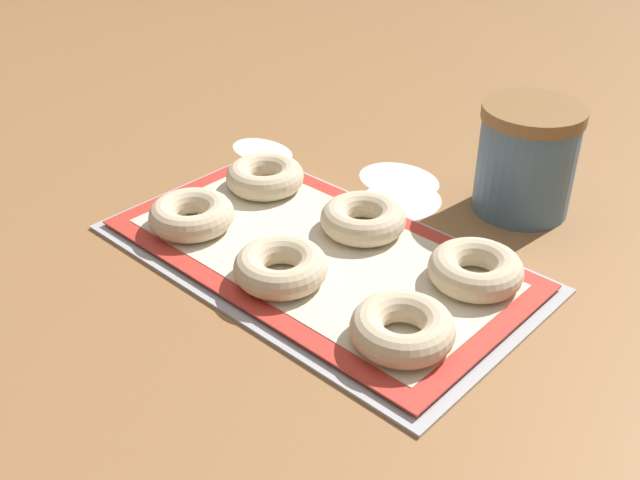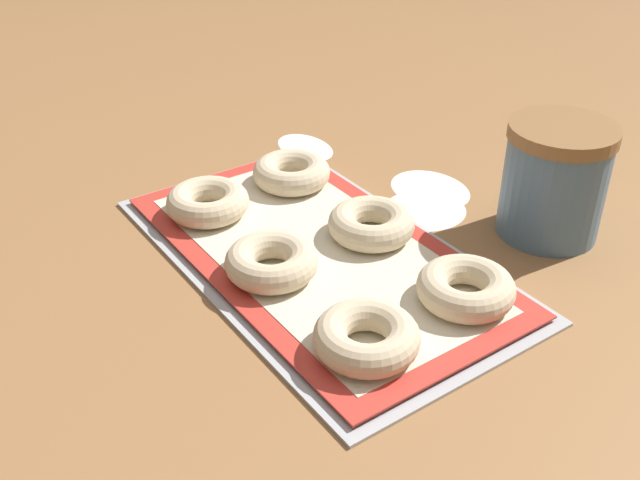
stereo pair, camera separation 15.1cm
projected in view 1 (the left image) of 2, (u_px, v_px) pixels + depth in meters
The scene contains 13 objects.
ground_plane at pixel (328, 252), 0.87m from camera, with size 2.80×2.80×0.00m, color olive.
baking_tray at pixel (320, 257), 0.86m from camera, with size 0.50×0.28×0.01m.
baking_mat at pixel (320, 253), 0.85m from camera, with size 0.47×0.26×0.00m.
bagel_front_left at pixel (192, 215), 0.89m from camera, with size 0.10×0.10×0.03m.
bagel_front_center at pixel (281, 267), 0.80m from camera, with size 0.10×0.10×0.03m.
bagel_front_right at pixel (402, 328), 0.71m from camera, with size 0.10×0.10×0.03m.
bagel_back_left at pixel (265, 176), 0.97m from camera, with size 0.10×0.10×0.03m.
bagel_back_center at pixel (363, 218), 0.88m from camera, with size 0.10×0.10×0.03m.
bagel_back_right at pixel (476, 269), 0.79m from camera, with size 0.10×0.10×0.03m.
flour_canister at pixel (526, 159), 0.92m from camera, with size 0.12×0.12×0.14m.
flour_patch_near at pixel (262, 150), 1.10m from camera, with size 0.11×0.07×0.00m.
flour_patch_far at pixel (399, 179), 1.02m from camera, with size 0.12×0.10×0.00m.
flour_patch_side at pixel (401, 199), 0.98m from camera, with size 0.10×0.11×0.00m.
Camera 1 is at (0.49, -0.54, 0.48)m, focal length 42.00 mm.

